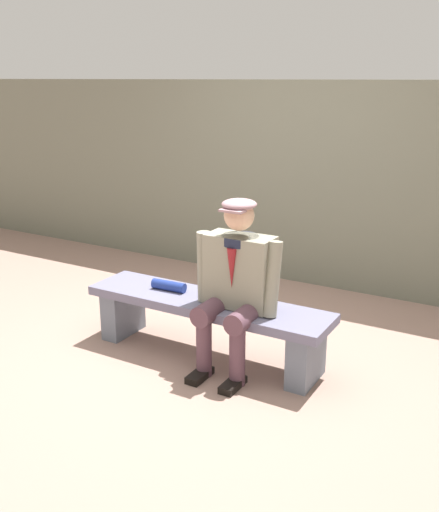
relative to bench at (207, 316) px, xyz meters
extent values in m
plane|color=gray|center=(0.00, 0.00, -0.32)|extent=(30.00, 30.00, 0.00)
cube|color=slate|center=(0.00, 0.00, 0.10)|extent=(1.89, 0.45, 0.07)
cube|color=slate|center=(-0.80, 0.00, -0.13)|extent=(0.15, 0.39, 0.39)
cube|color=slate|center=(0.80, 0.00, -0.13)|extent=(0.15, 0.39, 0.39)
cube|color=gray|center=(-0.28, 0.00, 0.40)|extent=(0.48, 0.23, 0.52)
cylinder|color=#1E2338|center=(-0.28, 0.00, 0.63)|extent=(0.26, 0.26, 0.06)
cone|color=maroon|center=(-0.28, 0.12, 0.45)|extent=(0.07, 0.07, 0.28)
sphere|color=#DBAD8C|center=(-0.28, 0.02, 0.80)|extent=(0.21, 0.21, 0.21)
ellipsoid|color=gray|center=(-0.28, 0.02, 0.88)|extent=(0.24, 0.24, 0.07)
cube|color=gray|center=(-0.28, 0.11, 0.85)|extent=(0.17, 0.09, 0.02)
cylinder|color=#593A47|center=(-0.41, 0.14, 0.14)|extent=(0.15, 0.40, 0.15)
cylinder|color=#593A47|center=(-0.41, 0.27, -0.09)|extent=(0.11, 0.11, 0.46)
cube|color=black|center=(-0.41, 0.33, -0.29)|extent=(0.10, 0.24, 0.05)
cylinder|color=gray|center=(-0.54, 0.04, 0.40)|extent=(0.11, 0.17, 0.53)
cylinder|color=#593A47|center=(-0.14, 0.14, 0.14)|extent=(0.15, 0.40, 0.15)
cylinder|color=#593A47|center=(-0.14, 0.27, -0.09)|extent=(0.11, 0.11, 0.46)
cube|color=black|center=(-0.14, 0.33, -0.29)|extent=(0.10, 0.24, 0.05)
cylinder|color=gray|center=(-0.01, 0.04, 0.40)|extent=(0.10, 0.11, 0.52)
cylinder|color=navy|center=(0.35, -0.02, 0.17)|extent=(0.28, 0.09, 0.08)
cube|color=slate|center=(0.00, -2.01, 0.68)|extent=(12.00, 0.24, 2.00)
camera|label=1|loc=(-2.09, 3.43, 1.70)|focal=40.97mm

